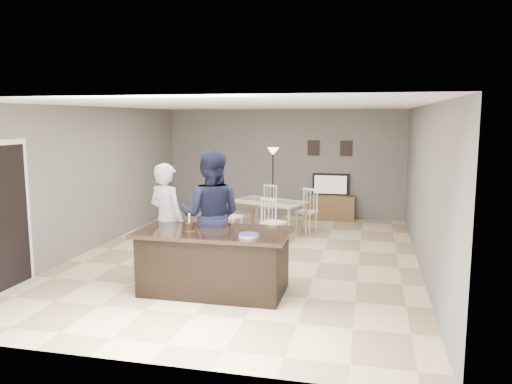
% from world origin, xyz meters
% --- Properties ---
extents(floor, '(8.00, 8.00, 0.00)m').
position_xyz_m(floor, '(0.00, 0.00, 0.00)').
color(floor, beige).
rests_on(floor, ground).
extents(room_shell, '(8.00, 8.00, 8.00)m').
position_xyz_m(room_shell, '(0.00, 0.00, 1.68)').
color(room_shell, slate).
rests_on(room_shell, floor).
extents(kitchen_island, '(2.15, 1.10, 0.90)m').
position_xyz_m(kitchen_island, '(0.00, -1.80, 0.45)').
color(kitchen_island, black).
rests_on(kitchen_island, floor).
extents(tv_console, '(1.20, 0.40, 0.60)m').
position_xyz_m(tv_console, '(1.20, 3.77, 0.30)').
color(tv_console, brown).
rests_on(tv_console, floor).
extents(television, '(0.91, 0.12, 0.53)m').
position_xyz_m(television, '(1.20, 3.84, 0.86)').
color(television, black).
rests_on(television, tv_console).
extents(tv_screen_glow, '(0.78, 0.00, 0.78)m').
position_xyz_m(tv_screen_glow, '(1.20, 3.76, 0.87)').
color(tv_screen_glow, orange).
rests_on(tv_screen_glow, tv_console).
extents(picture_frames, '(1.10, 0.02, 0.38)m').
position_xyz_m(picture_frames, '(1.15, 3.98, 1.75)').
color(picture_frames, black).
rests_on(picture_frames, room_shell).
extents(doorway, '(0.00, 2.10, 2.65)m').
position_xyz_m(doorway, '(-2.99, -2.30, 1.26)').
color(doorway, black).
rests_on(doorway, floor).
extents(woman, '(0.77, 0.64, 1.80)m').
position_xyz_m(woman, '(-0.95, -1.25, 0.90)').
color(woman, '#BBBCC0').
rests_on(woman, floor).
extents(man, '(1.03, 0.83, 2.00)m').
position_xyz_m(man, '(-0.22, -1.25, 1.00)').
color(man, '#161831').
rests_on(man, floor).
extents(birthday_cake, '(0.16, 0.16, 0.25)m').
position_xyz_m(birthday_cake, '(-0.34, -1.88, 0.96)').
color(birthday_cake, gold).
rests_on(birthday_cake, kitchen_island).
extents(plate_stack, '(0.28, 0.28, 0.04)m').
position_xyz_m(plate_stack, '(0.57, -2.05, 0.92)').
color(plate_stack, white).
rests_on(plate_stack, kitchen_island).
extents(dining_table, '(2.00, 2.16, 0.94)m').
position_xyz_m(dining_table, '(0.06, 1.91, 0.60)').
color(dining_table, tan).
rests_on(dining_table, floor).
extents(floor_lamp, '(0.27, 0.27, 1.80)m').
position_xyz_m(floor_lamp, '(-0.08, 2.98, 1.40)').
color(floor_lamp, black).
rests_on(floor_lamp, floor).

